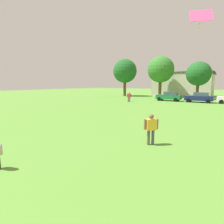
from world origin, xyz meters
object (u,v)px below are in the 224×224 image
kite (201,16)px  parked_car_navy_1 (199,97)px  tree_left (161,70)px  bystander_midfield (129,96)px  tree_center (199,74)px  adult_bystander (151,127)px  tree_far_left (125,71)px  parked_car_green_0 (169,96)px

kite → parked_car_navy_1: bearing=96.9°
tree_left → parked_car_navy_1: bearing=-41.0°
bystander_midfield → tree_left: (0.70, 13.78, 5.28)m
kite → tree_center: 27.98m
tree_center → bystander_midfield: bearing=-125.1°
bystander_midfield → parked_car_navy_1: parked_car_navy_1 is taller
adult_bystander → bystander_midfield: bearing=77.0°
kite → tree_left: 31.24m
tree_far_left → tree_left: size_ratio=0.99×
bystander_midfield → tree_far_left: (-7.96, 12.53, 5.19)m
adult_bystander → parked_car_green_0: parked_car_green_0 is taller
bystander_midfield → tree_left: 14.78m
parked_car_navy_1 → tree_center: tree_center is taller
kite → tree_center: size_ratio=0.19×
tree_left → tree_center: (8.15, -1.17, -1.23)m
kite → parked_car_green_0: kite is taller
parked_car_navy_1 → tree_far_left: (-18.24, 7.07, 5.31)m
tree_far_left → tree_center: 16.85m
adult_bystander → kite: 7.40m
kite → tree_left: size_ratio=0.15×
bystander_midfield → tree_center: (8.85, 12.61, 4.05)m
parked_car_navy_1 → tree_far_left: 20.27m
adult_bystander → tree_far_left: tree_far_left is taller
tree_far_left → tree_center: bearing=0.3°
bystander_midfield → tree_far_left: size_ratio=0.18×
parked_car_green_0 → adult_bystander: bearing=104.0°
tree_far_left → adult_bystander: bearing=-58.5°
bystander_midfield → kite: bearing=108.9°
adult_bystander → bystander_midfield: size_ratio=0.97×
parked_car_navy_1 → adult_bystander: bearing=92.6°
parked_car_green_0 → tree_center: size_ratio=0.58×
adult_bystander → tree_center: size_ratio=0.21×
tree_far_left → tree_left: bearing=8.2°
parked_car_navy_1 → parked_car_green_0: bearing=-0.4°
bystander_midfield → parked_car_green_0: parked_car_green_0 is taller
adult_bystander → tree_far_left: 37.38m
bystander_midfield → parked_car_navy_1: 11.64m
bystander_midfield → tree_left: size_ratio=0.18×
parked_car_green_0 → tree_far_left: tree_far_left is taller
adult_bystander → tree_left: (-10.70, 32.80, 5.31)m
bystander_midfield → kite: kite is taller
parked_car_green_0 → parked_car_navy_1: same height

